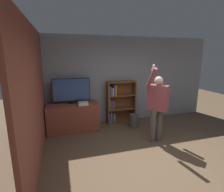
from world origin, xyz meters
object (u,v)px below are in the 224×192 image
at_px(television, 72,90).
at_px(bookshelf, 118,102).
at_px(waste_bin, 134,121).
at_px(person, 158,103).
at_px(game_console, 83,104).

xyz_separation_m(television, bookshelf, (1.43, 0.11, -0.49)).
height_order(television, waste_bin, television).
distance_m(television, bookshelf, 1.52).
distance_m(person, waste_bin, 1.28).
bearing_deg(game_console, waste_bin, -4.28).
bearing_deg(television, bookshelf, 4.59).
bearing_deg(bookshelf, person, -71.75).
height_order(game_console, bookshelf, bookshelf).
height_order(television, person, person).
height_order(television, bookshelf, television).
height_order(game_console, waste_bin, game_console).
xyz_separation_m(bookshelf, waste_bin, (0.34, -0.52, -0.46)).
bearing_deg(waste_bin, bookshelf, 123.00).
distance_m(television, person, 2.39).
relative_size(bookshelf, waste_bin, 3.44).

